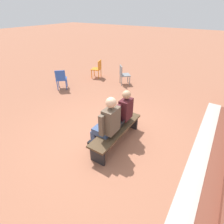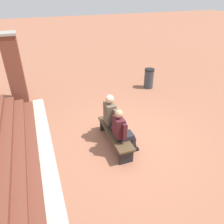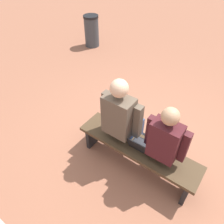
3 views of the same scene
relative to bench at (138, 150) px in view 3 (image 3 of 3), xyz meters
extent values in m
plane|color=#9E6047|center=(0.00, -0.38, -0.35)|extent=(60.00, 60.00, 0.00)
cube|color=#4C3823|center=(0.00, 0.00, 0.07)|extent=(1.80, 0.44, 0.05)
cube|color=black|center=(-0.80, 0.00, -0.15)|extent=(0.06, 0.37, 0.40)
cube|color=black|center=(0.80, 0.00, -0.15)|extent=(0.06, 0.37, 0.40)
cube|color=#232328|center=(-0.36, -0.17, 0.15)|extent=(0.32, 0.38, 0.13)
cube|color=#232328|center=(-0.44, -0.36, -0.13)|extent=(0.10, 0.11, 0.45)
cube|color=black|center=(-0.44, -0.42, -0.32)|extent=(0.10, 0.23, 0.07)
cube|color=#232328|center=(-0.27, -0.36, -0.13)|extent=(0.10, 0.11, 0.45)
cube|color=black|center=(-0.27, -0.42, -0.32)|extent=(0.10, 0.23, 0.07)
cube|color=#47191E|center=(-0.36, 0.04, 0.48)|extent=(0.36, 0.23, 0.53)
cube|color=navy|center=(-0.36, -0.08, 0.45)|extent=(0.05, 0.01, 0.32)
cube|color=#47191E|center=(-0.58, -0.03, 0.46)|extent=(0.09, 0.09, 0.45)
cube|color=#47191E|center=(-0.13, -0.03, 0.46)|extent=(0.09, 0.09, 0.45)
sphere|color=tan|center=(-0.36, 0.04, 0.88)|extent=(0.21, 0.21, 0.21)
cube|color=#384C75|center=(0.31, -0.19, 0.16)|extent=(0.36, 0.42, 0.15)
cube|color=#384C75|center=(0.22, -0.40, -0.13)|extent=(0.12, 0.13, 0.45)
cube|color=black|center=(0.22, -0.46, -0.32)|extent=(0.12, 0.25, 0.07)
cube|color=#384C75|center=(0.41, -0.40, -0.13)|extent=(0.12, 0.13, 0.45)
cube|color=black|center=(0.41, -0.46, -0.32)|extent=(0.12, 0.25, 0.07)
cube|color=brown|center=(0.31, 0.04, 0.53)|extent=(0.40, 0.25, 0.59)
cube|color=brown|center=(0.06, -0.03, 0.51)|extent=(0.09, 0.11, 0.50)
cube|color=brown|center=(0.57, -0.03, 0.51)|extent=(0.09, 0.11, 0.50)
sphere|color=#DBAD89|center=(0.31, 0.04, 0.97)|extent=(0.23, 0.23, 0.23)
cube|color=black|center=(-0.05, -0.04, 0.11)|extent=(0.32, 0.22, 0.02)
cube|color=#2D2D33|center=(-0.05, -0.05, 0.12)|extent=(0.29, 0.15, 0.00)
cube|color=black|center=(-0.05, 0.10, 0.21)|extent=(0.32, 0.07, 0.19)
cube|color=#33519E|center=(-0.05, 0.09, 0.21)|extent=(0.28, 0.06, 0.17)
cylinder|color=#383D42|center=(3.24, -2.82, 0.05)|extent=(0.40, 0.40, 0.80)
cylinder|color=black|center=(3.24, -2.82, 0.48)|extent=(0.42, 0.42, 0.06)
camera|label=1|loc=(2.97, 1.79, 2.66)|focal=28.00mm
camera|label=2|loc=(-4.62, 1.79, 3.63)|focal=35.00mm
camera|label=3|loc=(-0.86, 1.79, 2.47)|focal=35.00mm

